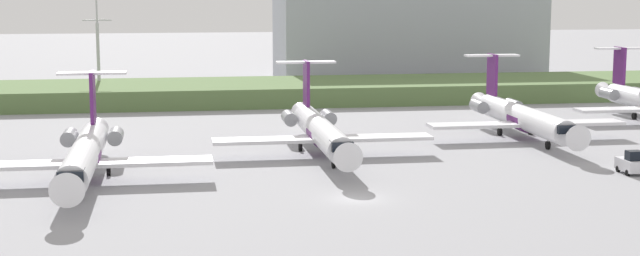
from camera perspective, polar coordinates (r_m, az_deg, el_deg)
name	(u,v)px	position (r m, az deg, el deg)	size (l,w,h in m)	color
ground_plane	(306,140)	(107.60, -0.86, -0.76)	(500.00, 500.00, 0.00)	#939399
grass_berm	(271,92)	(144.38, -2.98, 2.22)	(320.00, 20.00, 2.87)	#597542
regional_jet_second	(85,153)	(87.91, -14.03, -1.47)	(22.81, 31.00, 9.00)	white
regional_jet_third	(321,130)	(98.68, 0.04, -0.12)	(22.81, 31.00, 9.00)	white
regional_jet_fourth	(521,116)	(111.63, 12.09, 0.71)	(22.81, 31.00, 9.00)	white
antenna_mast	(98,49)	(150.13, -13.29, 4.70)	(4.40, 0.50, 18.70)	#B2B2B7
distant_hangar	(406,36)	(175.33, 5.22, 5.56)	(47.20, 21.57, 16.50)	#9EA3AD
baggage_tug	(631,163)	(93.13, 18.32, -2.05)	(1.72, 3.20, 2.30)	silver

